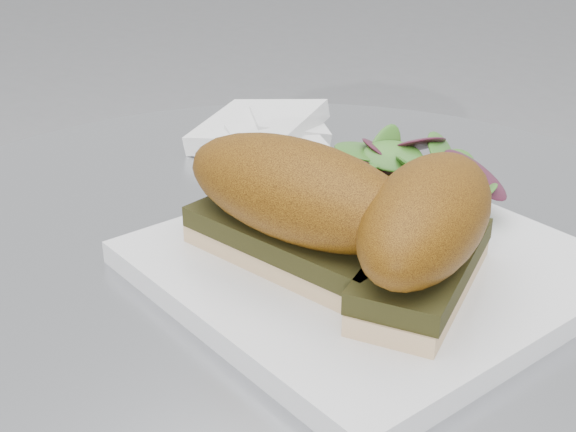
% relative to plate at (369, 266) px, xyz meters
% --- Properties ---
extents(plate, '(0.31, 0.31, 0.02)m').
position_rel_plate_xyz_m(plate, '(0.00, 0.00, 0.00)').
color(plate, white).
rests_on(plate, table).
extents(sandwich_left, '(0.18, 0.09, 0.08)m').
position_rel_plate_xyz_m(sandwich_left, '(-0.03, -0.04, 0.05)').
color(sandwich_left, '#D4B184').
rests_on(sandwich_left, plate).
extents(sandwich_right, '(0.10, 0.16, 0.08)m').
position_rel_plate_xyz_m(sandwich_right, '(0.05, -0.02, 0.05)').
color(sandwich_right, '#D4B184').
rests_on(sandwich_right, plate).
extents(salad, '(0.12, 0.12, 0.05)m').
position_rel_plate_xyz_m(salad, '(-0.02, 0.08, 0.03)').
color(salad, '#46822A').
rests_on(salad, plate).
extents(napkin, '(0.15, 0.15, 0.02)m').
position_rel_plate_xyz_m(napkin, '(-0.19, 0.13, 0.00)').
color(napkin, white).
rests_on(napkin, table).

